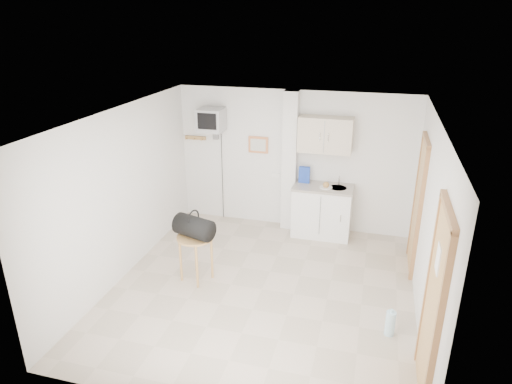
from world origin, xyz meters
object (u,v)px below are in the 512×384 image
(water_bottle, at_px, (390,323))
(round_table, at_px, (195,244))
(duffel_bag, at_px, (194,227))
(crt_television, at_px, (211,121))

(water_bottle, bearing_deg, round_table, 168.52)
(duffel_bag, xyz_separation_m, water_bottle, (2.76, -0.54, -0.70))
(round_table, distance_m, water_bottle, 2.85)
(water_bottle, bearing_deg, duffel_bag, 168.91)
(crt_television, xyz_separation_m, water_bottle, (3.21, -2.56, -1.77))
(duffel_bag, bearing_deg, crt_television, 120.17)
(duffel_bag, distance_m, water_bottle, 2.90)
(water_bottle, bearing_deg, crt_television, 141.39)
(duffel_bag, height_order, water_bottle, duffel_bag)
(crt_television, distance_m, round_table, 2.46)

